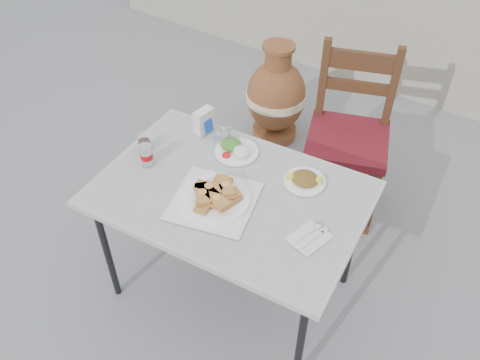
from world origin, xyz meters
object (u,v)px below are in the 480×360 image
Objects in this scene: cola_glass at (144,143)px; condiment_caddy at (226,136)px; terracotta_urn at (276,97)px; salad_chopped_plate at (305,180)px; cafe_table at (230,199)px; chair at (349,134)px; soda_can at (146,155)px; salad_rice_plate at (236,149)px; pide_plate at (214,196)px; napkin_holder at (204,121)px.

condiment_caddy is at bearing 43.37° from cola_glass.
condiment_caddy is 1.14m from terracotta_urn.
salad_chopped_plate is 0.27× the size of terracotta_urn.
cafe_table is at bearing -136.53° from salad_chopped_plate.
terracotta_urn is at bearing 133.94° from chair.
terracotta_urn is (-0.06, 1.38, -0.46)m from soda_can.
cafe_table is 11.70× the size of soda_can.
cola_glass is (-0.08, 0.08, -0.02)m from soda_can.
cola_glass is at bearing -149.47° from salad_rice_plate.
chair is (0.19, 0.96, -0.15)m from cafe_table.
salad_chopped_plate is at bearing 43.47° from cafe_table.
pide_plate is 2.02× the size of salad_rice_plate.
napkin_holder is (-0.63, 0.05, 0.05)m from salad_chopped_plate.
napkin_holder is 1.13m from terracotta_urn.
cola_glass is (-0.79, -0.23, 0.02)m from salad_chopped_plate.
salad_chopped_plate reaches higher than terracotta_urn.
chair reaches higher than salad_chopped_plate.
condiment_caddy is at bearing 152.07° from salad_rice_plate.
chair reaches higher than cafe_table.
cola_glass reaches higher than salad_rice_plate.
soda_can is 0.84× the size of napkin_holder.
soda_can is at bearing -94.27° from napkin_holder.
cafe_table is 0.47m from soda_can.
cola_glass is at bearing 137.72° from soda_can.
cafe_table is 0.36m from salad_chopped_plate.
terracotta_urn is (-0.77, 1.07, -0.42)m from salad_chopped_plate.
cafe_table is at bearing 75.22° from pide_plate.
salad_chopped_plate is at bearing -6.22° from condiment_caddy.
cafe_table is at bearing -31.12° from napkin_holder.
salad_chopped_plate is 1.52× the size of napkin_holder.
salad_rice_plate is at bearing 44.80° from soda_can.
soda_can is 0.93× the size of condiment_caddy.
salad_rice_plate reaches higher than cafe_table.
cola_glass is 0.09× the size of chair.
napkin_holder is (-0.24, 0.05, 0.05)m from salad_rice_plate.
pide_plate is 0.44m from condiment_caddy.
napkin_holder is (0.08, 0.36, 0.01)m from soda_can.
cola_glass is at bearing -146.44° from chair.
chair is (0.21, 1.06, -0.24)m from pide_plate.
soda_can is at bearing -87.44° from terracotta_urn.
napkin_holder is 0.13× the size of chair.
terracotta_urn is (-0.51, 1.31, -0.35)m from cafe_table.
napkin_holder is 0.91m from chair.
condiment_caddy is (0.14, -0.00, -0.04)m from napkin_holder.
soda_can is at bearing -156.30° from salad_chopped_plate.
salad_chopped_plate reaches higher than cafe_table.
pide_plate is 3.75× the size of condiment_caddy.
cola_glass is (-0.51, 0.11, 0.01)m from pide_plate.
condiment_caddy is at bearing 117.57° from pide_plate.
salad_chopped_plate is at bearing 23.70° from soda_can.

